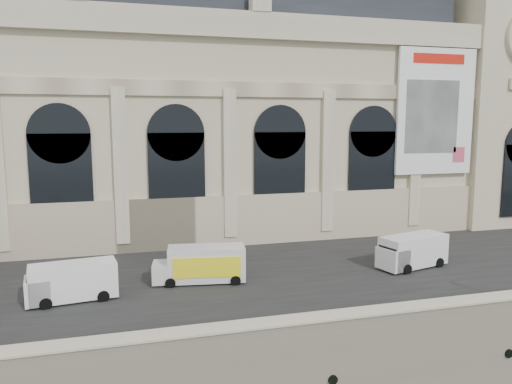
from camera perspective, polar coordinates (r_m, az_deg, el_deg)
quay at (r=61.81m, az=-6.53°, el=-6.03°), size 160.00×70.00×6.00m
street at (r=41.14m, az=-1.91°, el=-8.90°), size 160.00×24.00×0.06m
parapet at (r=28.87m, az=4.62°, el=-15.29°), size 160.00×1.40×1.21m
museum at (r=55.21m, az=-12.35°, el=9.67°), size 69.00×18.70×29.10m
clock_pavilion at (r=67.96m, az=24.58°, el=11.93°), size 13.00×14.72×36.70m
van_b at (r=36.30m, az=-20.72°, el=-9.64°), size 6.05×3.00×2.59m
van_c at (r=43.24m, az=17.19°, el=-6.55°), size 6.48×3.75×2.72m
box_truck at (r=38.01m, az=-6.26°, el=-8.25°), size 7.09×3.25×2.76m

